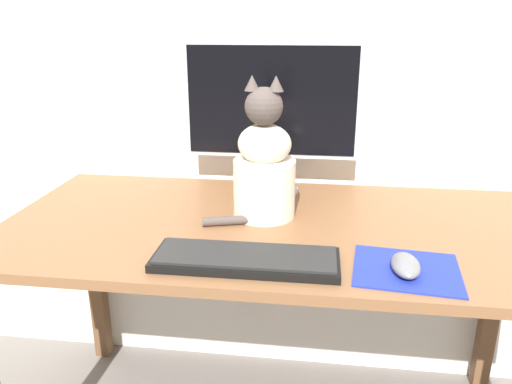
# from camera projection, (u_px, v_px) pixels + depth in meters

# --- Properties ---
(wall_back) EXTENTS (7.00, 0.04, 2.50)m
(wall_back) POSITION_uv_depth(u_px,v_px,m) (292.00, 3.00, 1.48)
(wall_back) COLOR silver
(wall_back) RESTS_ON ground_plane
(desk) EXTENTS (1.44, 0.70, 0.70)m
(desk) POSITION_uv_depth(u_px,v_px,m) (277.00, 253.00, 1.33)
(desk) COLOR brown
(desk) RESTS_ON ground_plane
(monitor) EXTENTS (0.52, 0.17, 0.45)m
(monitor) POSITION_uv_depth(u_px,v_px,m) (271.00, 110.00, 1.46)
(monitor) COLOR #B2B2B7
(monitor) RESTS_ON desk
(keyboard) EXTENTS (0.41, 0.14, 0.02)m
(keyboard) POSITION_uv_depth(u_px,v_px,m) (246.00, 259.00, 1.08)
(keyboard) COLOR black
(keyboard) RESTS_ON desk
(mousepad_right) EXTENTS (0.24, 0.21, 0.00)m
(mousepad_right) POSITION_uv_depth(u_px,v_px,m) (406.00, 270.00, 1.06)
(mousepad_right) COLOR #1E2D9E
(mousepad_right) RESTS_ON desk
(computer_mouse_right) EXTENTS (0.06, 0.11, 0.03)m
(computer_mouse_right) POSITION_uv_depth(u_px,v_px,m) (406.00, 265.00, 1.04)
(computer_mouse_right) COLOR slate
(computer_mouse_right) RESTS_ON mousepad_right
(cat) EXTENTS (0.24, 0.20, 0.37)m
(cat) POSITION_uv_depth(u_px,v_px,m) (264.00, 166.00, 1.31)
(cat) COLOR beige
(cat) RESTS_ON desk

